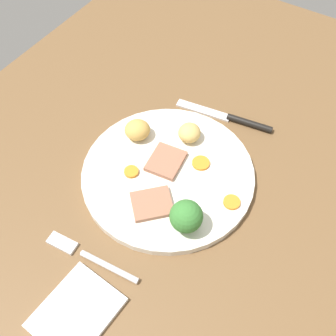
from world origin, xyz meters
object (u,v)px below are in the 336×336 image
Objects in this scene: dinner_plate at (168,174)px; fork at (89,257)px; meat_slice_under at (164,160)px; folded_napkin at (76,313)px; carrot_coin_back at (131,172)px; roast_potato_left at (189,133)px; roast_potato_right at (137,130)px; meat_slice_main at (152,204)px; carrot_coin_front at (232,202)px; knife at (232,118)px; carrot_coin_side at (201,163)px; broccoli_floret at (186,216)px.

fork is (-18.39, 2.03, -0.31)cm from dinner_plate.
folded_napkin is at bearing -173.36° from meat_slice_under.
fork is (-15.00, -2.95, -1.29)cm from carrot_coin_back.
roast_potato_right is (-4.31, 7.89, 0.14)cm from roast_potato_left.
meat_slice_main is 12.42cm from carrot_coin_front.
dinner_plate is 17.42cm from knife.
knife is at bearing 2.11° from carrot_coin_side.
meat_slice_under is 1.39× the size of roast_potato_right.
meat_slice_main is at bearing 123.86° from carrot_coin_front.
broccoli_floret reaches higher than meat_slice_under.
meat_slice_under is at bearing -34.89° from carrot_coin_back.
meat_slice_under reaches higher than fork.
meat_slice_under is 2.31× the size of carrot_coin_front.
meat_slice_under is at bearing -96.03° from fork.
meat_slice_under is 27.21cm from folded_napkin.
dinner_plate is 7.17× the size of roast_potato_left.
roast_potato_left is at bearing 28.51° from broccoli_floret.
knife is (12.85, 0.47, -1.17)cm from carrot_coin_side.
carrot_coin_front is (6.92, -10.31, -0.17)cm from meat_slice_main.
dinner_plate is 6.95cm from meat_slice_main.
roast_potato_right is 0.29× the size of fork.
dinner_plate is at bearing 138.12° from carrot_coin_side.
carrot_coin_back is 0.13× the size of knife.
knife is (16.92, 8.27, -1.18)cm from carrot_coin_front.
roast_potato_left reaches higher than carrot_coin_side.
roast_potato_left reaches higher than carrot_coin_front.
broccoli_floret reaches higher than folded_napkin.
carrot_coin_front is 27.73cm from folded_napkin.
meat_slice_main reaches higher than carrot_coin_front.
folded_napkin is at bearing -176.37° from roast_potato_left.
carrot_coin_side is at bearing 83.80° from knife.
carrot_coin_back is 0.43× the size of broccoli_floret.
carrot_coin_back reaches higher than dinner_plate.
broccoli_floret is at bearing -132.69° from meat_slice_under.
dinner_plate is at bearing 3.31° from folded_napkin.
meat_slice_main is 12.20cm from fork.
carrot_coin_front is at bearing -122.53° from roast_potato_left.
broccoli_floret is 0.30× the size of knife.
meat_slice_main reaches higher than folded_napkin.
meat_slice_main is at bearing -169.19° from dinner_plate.
folded_napkin is (-18.48, 6.08, -3.98)cm from broccoli_floret.
carrot_coin_side is at bearing -130.06° from roast_potato_left.
roast_potato_left reaches higher than dinner_plate.
broccoli_floret is (-3.74, -12.55, 2.70)cm from carrot_coin_back.
meat_slice_under reaches higher than folded_napkin.
roast_potato_left reaches higher than meat_slice_main.
dinner_plate reaches higher than fork.
broccoli_floret is (-15.12, -8.21, 1.47)cm from roast_potato_left.
fork is 8.03cm from folded_napkin.
carrot_coin_back is 0.16× the size of fork.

